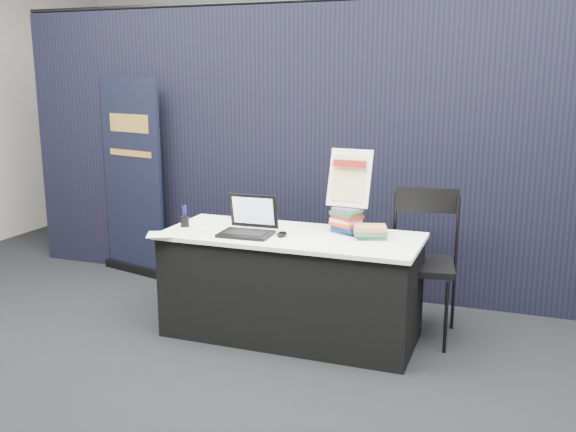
# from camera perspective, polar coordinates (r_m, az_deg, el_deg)

# --- Properties ---
(floor) EXTENTS (8.00, 8.00, 0.00)m
(floor) POSITION_cam_1_polar(r_m,az_deg,el_deg) (4.24, -2.35, -13.21)
(floor) COLOR black
(floor) RESTS_ON ground
(wall_back) EXTENTS (8.00, 0.02, 3.50)m
(wall_back) POSITION_cam_1_polar(r_m,az_deg,el_deg) (7.67, 9.33, 11.67)
(wall_back) COLOR #A4A39B
(wall_back) RESTS_ON floor
(drape_partition) EXTENTS (6.00, 0.08, 2.40)m
(drape_partition) POSITION_cam_1_polar(r_m,az_deg,el_deg) (5.37, 4.13, 5.63)
(drape_partition) COLOR black
(drape_partition) RESTS_ON floor
(display_table) EXTENTS (1.80, 0.75, 0.75)m
(display_table) POSITION_cam_1_polar(r_m,az_deg,el_deg) (4.58, 0.27, -6.16)
(display_table) COLOR black
(display_table) RESTS_ON floor
(laptop) EXTENTS (0.36, 0.30, 0.27)m
(laptop) POSITION_cam_1_polar(r_m,az_deg,el_deg) (4.46, -3.53, -0.83)
(laptop) COLOR black
(laptop) RESTS_ON display_table
(mouse) EXTENTS (0.07, 0.11, 0.03)m
(mouse) POSITION_cam_1_polar(r_m,az_deg,el_deg) (4.40, -0.55, -1.62)
(mouse) COLOR black
(mouse) RESTS_ON display_table
(brochure_left) EXTENTS (0.32, 0.29, 0.00)m
(brochure_left) POSITION_cam_1_polar(r_m,az_deg,el_deg) (4.54, -10.72, -1.61)
(brochure_left) COLOR silver
(brochure_left) RESTS_ON display_table
(brochure_mid) EXTENTS (0.36, 0.30, 0.00)m
(brochure_mid) POSITION_cam_1_polar(r_m,az_deg,el_deg) (4.57, -8.61, -1.44)
(brochure_mid) COLOR silver
(brochure_mid) RESTS_ON display_table
(brochure_right) EXTENTS (0.31, 0.26, 0.00)m
(brochure_right) POSITION_cam_1_polar(r_m,az_deg,el_deg) (4.50, -3.46, -1.54)
(brochure_right) COLOR white
(brochure_right) RESTS_ON display_table
(pen_cup) EXTENTS (0.08, 0.08, 0.08)m
(pen_cup) POSITION_cam_1_polar(r_m,az_deg,el_deg) (4.73, -9.16, -0.50)
(pen_cup) COLOR black
(pen_cup) RESTS_ON display_table
(book_stack_tall) EXTENTS (0.23, 0.21, 0.18)m
(book_stack_tall) POSITION_cam_1_polar(r_m,az_deg,el_deg) (4.51, 5.32, -0.37)
(book_stack_tall) COLOR #165354
(book_stack_tall) RESTS_ON display_table
(book_stack_short) EXTENTS (0.25, 0.22, 0.09)m
(book_stack_short) POSITION_cam_1_polar(r_m,az_deg,el_deg) (4.39, 7.34, -1.40)
(book_stack_short) COLOR #1D6F3D
(book_stack_short) RESTS_ON display_table
(info_sign) EXTENTS (0.31, 0.16, 0.41)m
(info_sign) POSITION_cam_1_polar(r_m,az_deg,el_deg) (4.48, 5.49, 3.32)
(info_sign) COLOR black
(info_sign) RESTS_ON book_stack_tall
(pullup_banner) EXTENTS (0.77, 0.29, 1.81)m
(pullup_banner) POSITION_cam_1_polar(r_m,az_deg,el_deg) (6.11, -13.61, 2.39)
(pullup_banner) COLOR black
(pullup_banner) RESTS_ON floor
(stacking_chair) EXTENTS (0.54, 0.54, 1.04)m
(stacking_chair) POSITION_cam_1_polar(r_m,az_deg,el_deg) (4.63, 11.70, -3.56)
(stacking_chair) COLOR black
(stacking_chair) RESTS_ON floor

